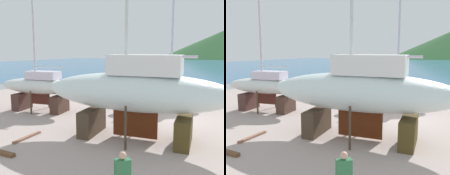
{
  "view_description": "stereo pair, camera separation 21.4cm",
  "coord_description": "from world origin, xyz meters",
  "views": [
    {
      "loc": [
        3.26,
        -17.24,
        4.53
      ],
      "look_at": [
        -4.17,
        -2.19,
        2.04
      ],
      "focal_mm": 40.39,
      "sensor_mm": 36.0,
      "label": 1
    },
    {
      "loc": [
        3.45,
        -17.15,
        4.53
      ],
      "look_at": [
        -4.17,
        -2.19,
        2.04
      ],
      "focal_mm": 40.39,
      "sensor_mm": 36.0,
      "label": 2
    }
  ],
  "objects": [
    {
      "name": "sailboat_small_center",
      "position": [
        -1.18,
        -5.5,
        2.48
      ],
      "size": [
        9.95,
        3.8,
        14.16
      ],
      "rotation": [
        0.0,
        0.0,
        3.24
      ],
      "color": "#463527",
      "rests_on": "ground"
    },
    {
      "name": "barrel_tipped_right",
      "position": [
        -13.47,
        -0.2,
        0.45
      ],
      "size": [
        0.88,
        0.88,
        0.89
      ],
      "primitive_type": "cylinder",
      "rotation": [
        0.0,
        0.0,
        2.43
      ],
      "color": "brown",
      "rests_on": "ground"
    },
    {
      "name": "timber_plank_near",
      "position": [
        -6.25,
        -7.94,
        0.05
      ],
      "size": [
        0.21,
        1.88,
        0.11
      ],
      "primitive_type": "cube",
      "rotation": [
        0.0,
        0.0,
        1.58
      ],
      "color": "#8B5F4B",
      "rests_on": "ground"
    },
    {
      "name": "ground_plane",
      "position": [
        0.0,
        -4.11,
        0.0
      ],
      "size": [
        41.8,
        41.8,
        0.0
      ],
      "primitive_type": "plane",
      "color": "#AC9A91"
    },
    {
      "name": "sailboat_mid_port",
      "position": [
        -9.78,
        -2.96,
        1.82
      ],
      "size": [
        6.84,
        2.91,
        10.06
      ],
      "rotation": [
        0.0,
        0.0,
        3.27
      ],
      "color": "#4F312B",
      "rests_on": "ground"
    },
    {
      "name": "timber_short_skew",
      "position": [
        -5.54,
        1.13,
        0.05
      ],
      "size": [
        2.52,
        0.81,
        0.1
      ],
      "primitive_type": "cube",
      "rotation": [
        0.0,
        0.0,
        2.89
      ],
      "color": "brown",
      "rests_on": "ground"
    },
    {
      "name": "sailboat_large_starboard",
      "position": [
        -1.5,
        1.89,
        1.61
      ],
      "size": [
        6.71,
        5.2,
        9.98
      ],
      "rotation": [
        0.0,
        0.0,
        0.54
      ],
      "color": "#4C3123",
      "rests_on": "ground"
    }
  ]
}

